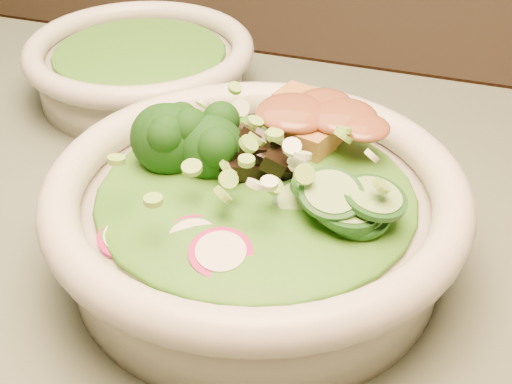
% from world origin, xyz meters
% --- Properties ---
extents(salad_bowl, '(0.30, 0.30, 0.08)m').
position_xyz_m(salad_bowl, '(0.01, 0.04, 0.79)').
color(salad_bowl, beige).
rests_on(salad_bowl, dining_table).
extents(side_bowl, '(0.24, 0.24, 0.06)m').
position_xyz_m(side_bowl, '(-0.19, 0.26, 0.78)').
color(side_bowl, beige).
rests_on(side_bowl, dining_table).
extents(lettuce_bed, '(0.23, 0.23, 0.03)m').
position_xyz_m(lettuce_bed, '(0.01, 0.04, 0.82)').
color(lettuce_bed, '#175A12').
rests_on(lettuce_bed, salad_bowl).
extents(side_lettuce, '(0.16, 0.16, 0.02)m').
position_xyz_m(side_lettuce, '(-0.19, 0.26, 0.80)').
color(side_lettuce, '#175A12').
rests_on(side_lettuce, side_bowl).
extents(broccoli_florets, '(0.11, 0.10, 0.05)m').
position_xyz_m(broccoli_florets, '(-0.06, 0.06, 0.83)').
color(broccoli_florets, black).
rests_on(broccoli_florets, salad_bowl).
extents(radish_slices, '(0.13, 0.07, 0.02)m').
position_xyz_m(radish_slices, '(-0.01, -0.03, 0.82)').
color(radish_slices, '#A20C4E').
rests_on(radish_slices, salad_bowl).
extents(cucumber_slices, '(0.09, 0.09, 0.04)m').
position_xyz_m(cucumber_slices, '(0.07, 0.02, 0.83)').
color(cucumber_slices, '#91C76E').
rests_on(cucumber_slices, salad_bowl).
extents(mushroom_heap, '(0.09, 0.09, 0.04)m').
position_xyz_m(mushroom_heap, '(0.01, 0.06, 0.83)').
color(mushroom_heap, black).
rests_on(mushroom_heap, salad_bowl).
extents(tofu_cubes, '(0.11, 0.09, 0.04)m').
position_xyz_m(tofu_cubes, '(0.03, 0.11, 0.83)').
color(tofu_cubes, '#A37936').
rests_on(tofu_cubes, salad_bowl).
extents(peanut_sauce, '(0.08, 0.06, 0.02)m').
position_xyz_m(peanut_sauce, '(0.03, 0.11, 0.84)').
color(peanut_sauce, brown).
rests_on(peanut_sauce, tofu_cubes).
extents(scallion_garnish, '(0.21, 0.21, 0.03)m').
position_xyz_m(scallion_garnish, '(0.01, 0.04, 0.84)').
color(scallion_garnish, '#7FBE43').
rests_on(scallion_garnish, salad_bowl).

